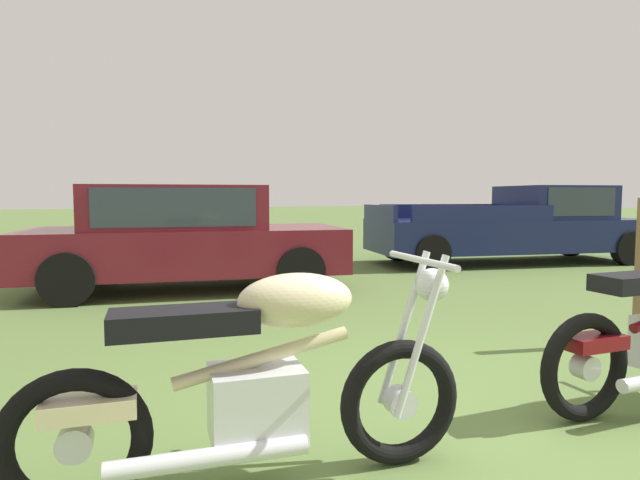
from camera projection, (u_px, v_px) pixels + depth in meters
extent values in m
plane|color=#567038|center=(474.00, 427.00, 2.99)|extent=(120.00, 120.00, 0.00)
torus|color=black|center=(400.00, 402.00, 2.56)|extent=(0.61, 0.23, 0.60)
torus|color=black|center=(75.00, 443.00, 2.13)|extent=(0.61, 0.23, 0.60)
cylinder|color=silver|center=(400.00, 402.00, 2.56)|extent=(0.16, 0.13, 0.14)
cylinder|color=silver|center=(75.00, 443.00, 2.13)|extent=(0.16, 0.13, 0.14)
cylinder|color=silver|center=(404.00, 327.00, 2.64)|extent=(0.28, 0.10, 0.75)
cylinder|color=silver|center=(421.00, 336.00, 2.46)|extent=(0.28, 0.10, 0.75)
cube|color=silver|center=(256.00, 403.00, 2.35)|extent=(0.46, 0.38, 0.32)
cylinder|color=beige|center=(263.00, 357.00, 2.34)|extent=(0.77, 0.24, 0.22)
ellipsoid|color=beige|center=(296.00, 300.00, 2.36)|extent=(0.57, 0.37, 0.24)
cube|color=black|center=(184.00, 321.00, 2.23)|extent=(0.64, 0.37, 0.10)
cube|color=beige|center=(90.00, 407.00, 2.14)|extent=(0.39, 0.26, 0.08)
cylinder|color=silver|center=(421.00, 260.00, 2.54)|extent=(0.18, 0.63, 0.03)
sphere|color=silver|center=(432.00, 285.00, 2.56)|extent=(0.19, 0.19, 0.16)
cylinder|color=silver|center=(210.00, 458.00, 2.14)|extent=(0.80, 0.26, 0.08)
torus|color=black|center=(585.00, 367.00, 3.05)|extent=(0.63, 0.19, 0.63)
cylinder|color=silver|center=(585.00, 367.00, 3.05)|extent=(0.15, 0.12, 0.14)
cube|color=maroon|center=(594.00, 342.00, 3.06)|extent=(0.38, 0.23, 0.08)
cube|color=maroon|center=(189.00, 250.00, 7.41)|extent=(4.53, 2.91, 0.60)
cube|color=maroon|center=(176.00, 208.00, 7.33)|extent=(2.67, 2.21, 0.60)
cube|color=#2D3842|center=(176.00, 206.00, 7.32)|extent=(2.35, 2.15, 0.48)
cylinder|color=black|center=(278.00, 257.00, 8.59)|extent=(0.68, 0.39, 0.64)
cylinder|color=black|center=(300.00, 271.00, 6.96)|extent=(0.68, 0.39, 0.64)
cylinder|color=black|center=(91.00, 262.00, 7.90)|extent=(0.68, 0.39, 0.64)
cylinder|color=black|center=(67.00, 279.00, 6.26)|extent=(0.68, 0.39, 0.64)
cube|color=#161E4C|center=(509.00, 235.00, 10.37)|extent=(5.64, 3.33, 0.60)
cube|color=#161E4C|center=(553.00, 202.00, 10.52)|extent=(2.13, 2.07, 0.64)
cube|color=#2D3842|center=(553.00, 201.00, 10.52)|extent=(1.84, 2.00, 0.52)
cube|color=#161E4C|center=(442.00, 211.00, 10.92)|extent=(2.57, 0.91, 0.28)
cube|color=#161E4C|center=(484.00, 213.00, 9.31)|extent=(2.57, 0.91, 0.28)
cube|color=#161E4C|center=(380.00, 213.00, 9.76)|extent=(0.59, 1.60, 0.28)
cylinder|color=black|center=(570.00, 241.00, 11.61)|extent=(0.68, 0.41, 0.64)
cylinder|color=black|center=(629.00, 248.00, 10.02)|extent=(0.68, 0.41, 0.64)
cylinder|color=black|center=(397.00, 245.00, 10.75)|extent=(0.68, 0.41, 0.64)
cylinder|color=black|center=(432.00, 253.00, 9.16)|extent=(0.68, 0.41, 0.64)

